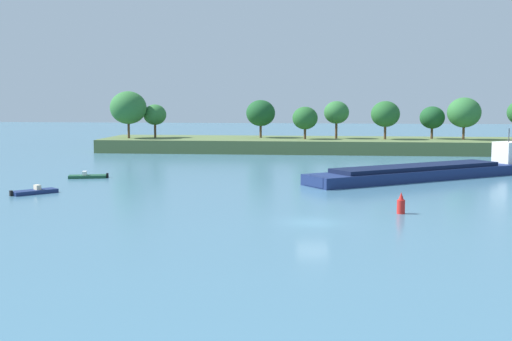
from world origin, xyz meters
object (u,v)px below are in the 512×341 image
Objects in this scene: fishing_skiff at (88,176)px; channel_buoy_red at (401,204)px; cargo_barge at (431,171)px; small_motorboat at (34,192)px.

channel_buoy_red is at bearing -31.85° from fishing_skiff.
fishing_skiff is 42.62m from cargo_barge.
cargo_barge is 27.13m from channel_buoy_red.
channel_buoy_red is (36.83, -8.39, 0.58)m from small_motorboat.
fishing_skiff is 2.61× the size of channel_buoy_red.
fishing_skiff is at bearing 86.95° from small_motorboat.
cargo_barge is 46.77m from small_motorboat.
small_motorboat is 2.38× the size of channel_buoy_red.
fishing_skiff is 42.48m from channel_buoy_red.
channel_buoy_red is at bearing -103.53° from cargo_barge.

